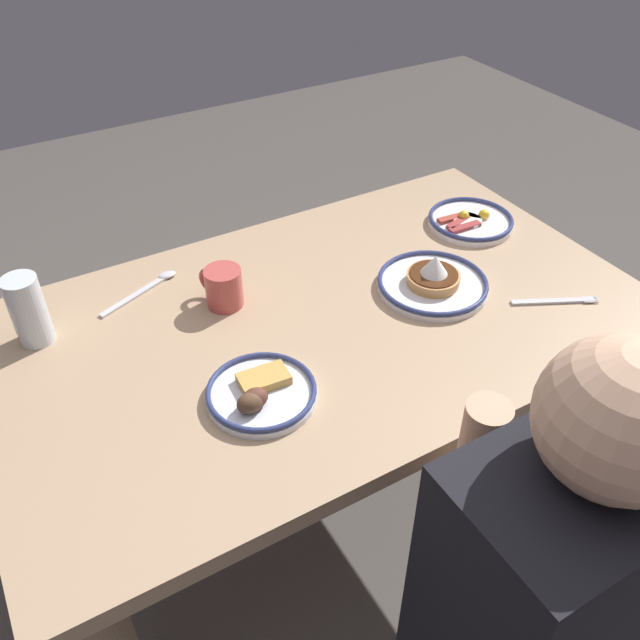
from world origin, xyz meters
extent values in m
plane|color=#4F4A45|center=(0.00, 0.00, 0.00)|extent=(6.00, 6.00, 0.00)
cube|color=tan|center=(0.00, 0.00, 0.73)|extent=(1.36, 0.80, 0.04)
cylinder|color=#987C5F|center=(-0.58, -0.30, 0.35)|extent=(0.08, 0.08, 0.71)
cylinder|color=#987C5F|center=(0.58, -0.30, 0.35)|extent=(0.08, 0.08, 0.71)
cylinder|color=#987C5F|center=(-0.58, 0.30, 0.35)|extent=(0.08, 0.08, 0.71)
cylinder|color=white|center=(-0.51, -0.13, 0.75)|extent=(0.21, 0.21, 0.01)
torus|color=navy|center=(-0.51, -0.13, 0.76)|extent=(0.21, 0.21, 0.01)
cylinder|color=white|center=(-0.55, -0.15, 0.76)|extent=(0.07, 0.07, 0.01)
sphere|color=yellow|center=(-0.55, -0.12, 0.77)|extent=(0.03, 0.03, 0.03)
cylinder|color=white|center=(-0.50, -0.13, 0.76)|extent=(0.07, 0.07, 0.01)
sphere|color=yellow|center=(-0.50, -0.15, 0.77)|extent=(0.03, 0.03, 0.03)
cube|color=#A53F2F|center=(-0.47, -0.16, 0.76)|extent=(0.08, 0.03, 0.01)
cube|color=#9C3634|center=(-0.47, -0.13, 0.76)|extent=(0.08, 0.04, 0.01)
cube|color=#9D3434|center=(-0.47, -0.11, 0.76)|extent=(0.09, 0.02, 0.01)
cylinder|color=white|center=(0.21, 0.15, 0.75)|extent=(0.20, 0.20, 0.01)
torus|color=navy|center=(0.21, 0.15, 0.76)|extent=(0.20, 0.20, 0.01)
cube|color=gold|center=(0.19, 0.13, 0.77)|extent=(0.10, 0.06, 0.02)
ellipsoid|color=brown|center=(0.23, 0.17, 0.78)|extent=(0.05, 0.04, 0.04)
ellipsoid|color=brown|center=(0.23, 0.18, 0.77)|extent=(0.03, 0.03, 0.03)
ellipsoid|color=brown|center=(0.24, 0.18, 0.78)|extent=(0.05, 0.04, 0.04)
cylinder|color=white|center=(-0.26, 0.04, 0.75)|extent=(0.24, 0.24, 0.01)
torus|color=navy|center=(-0.26, 0.04, 0.76)|extent=(0.24, 0.24, 0.01)
cylinder|color=#DA964A|center=(-0.26, 0.04, 0.76)|extent=(0.11, 0.11, 0.01)
cylinder|color=tan|center=(-0.26, 0.04, 0.78)|extent=(0.12, 0.12, 0.01)
cylinder|color=#4C2814|center=(-0.26, 0.04, 0.78)|extent=(0.11, 0.11, 0.00)
cone|color=white|center=(-0.26, 0.04, 0.81)|extent=(0.06, 0.06, 0.04)
cylinder|color=#BF4C47|center=(0.15, -0.14, 0.79)|extent=(0.08, 0.08, 0.09)
torus|color=#BF4C47|center=(0.17, -0.18, 0.79)|extent=(0.04, 0.06, 0.06)
cylinder|color=brown|center=(0.15, -0.14, 0.82)|extent=(0.07, 0.07, 0.01)
cylinder|color=silver|center=(0.52, -0.22, 0.82)|extent=(0.07, 0.07, 0.15)
cylinder|color=black|center=(0.52, -0.22, 0.80)|extent=(0.06, 0.06, 0.10)
cube|color=silver|center=(-0.46, 0.21, 0.75)|extent=(0.17, 0.09, 0.01)
cube|color=silver|center=(-0.52, 0.25, 0.75)|extent=(0.03, 0.02, 0.00)
cube|color=silver|center=(-0.53, 0.25, 0.75)|extent=(0.03, 0.02, 0.00)
cube|color=silver|center=(-0.53, 0.24, 0.75)|extent=(0.03, 0.02, 0.00)
cube|color=silver|center=(-0.53, 0.23, 0.75)|extent=(0.03, 0.02, 0.00)
cube|color=silver|center=(0.31, -0.26, 0.75)|extent=(0.18, 0.09, 0.01)
ellipsoid|color=silver|center=(0.23, -0.30, 0.75)|extent=(0.04, 0.03, 0.01)
cube|color=black|center=(0.00, 0.66, 0.71)|extent=(0.36, 0.22, 0.54)
sphere|color=#D9A884|center=(0.00, 0.66, 1.06)|extent=(0.20, 0.20, 0.20)
cylinder|color=tan|center=(0.00, 0.48, 0.78)|extent=(0.07, 0.07, 0.26)
camera|label=1|loc=(0.54, 0.93, 1.61)|focal=37.22mm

